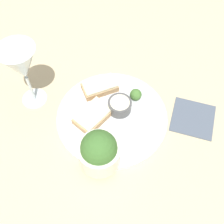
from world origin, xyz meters
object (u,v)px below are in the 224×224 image
sauce_ramekin (120,105)px  cheese_toast_near (93,116)px  salad_bowl (99,151)px  wine_glass (21,65)px  napkin (193,118)px  cheese_toast_far (100,87)px

sauce_ramekin → cheese_toast_near: (0.07, 0.01, -0.01)m
salad_bowl → wine_glass: bearing=-59.6°
wine_glass → napkin: bearing=156.9°
cheese_toast_near → cheese_toast_far: (-0.04, -0.09, 0.00)m
salad_bowl → wine_glass: size_ratio=0.55×
wine_glass → cheese_toast_far: bearing=172.4°
salad_bowl → cheese_toast_far: (-0.05, -0.20, -0.03)m
salad_bowl → wine_glass: 0.28m
sauce_ramekin → napkin: (-0.19, 0.07, -0.03)m
cheese_toast_near → napkin: bearing=167.0°
sauce_ramekin → cheese_toast_near: 0.08m
salad_bowl → napkin: bearing=-168.2°
sauce_ramekin → wine_glass: bearing=-25.1°
sauce_ramekin → cheese_toast_near: sauce_ramekin is taller
sauce_ramekin → wine_glass: wine_glass is taller
wine_glass → napkin: size_ratio=1.26×
cheese_toast_far → wine_glass: bearing=-7.6°
salad_bowl → cheese_toast_far: 0.21m
salad_bowl → cheese_toast_near: size_ratio=0.92×
salad_bowl → cheese_toast_near: 0.12m
salad_bowl → cheese_toast_near: (-0.01, -0.12, -0.03)m
cheese_toast_near → salad_bowl: bearing=85.3°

